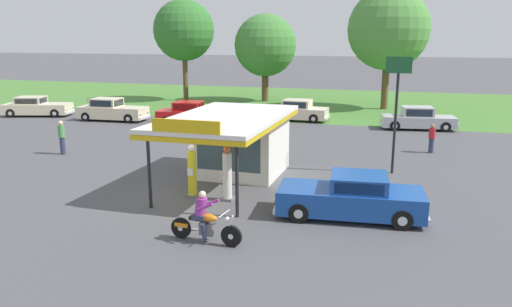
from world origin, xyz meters
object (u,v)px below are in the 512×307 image
at_px(featured_classic_sedan, 351,198).
at_px(parked_car_back_row_centre_right, 418,119).
at_px(parked_car_back_row_right, 295,111).
at_px(parked_car_back_row_far_left, 36,107).
at_px(gas_pump_offside, 227,176).
at_px(roadside_pole_sign, 397,96).
at_px(parked_car_second_row_spare, 112,111).
at_px(motorcycle_with_rider, 204,221).
at_px(gas_pump_nearside, 192,173).
at_px(parked_car_back_row_far_right, 192,114).
at_px(bystander_admiring_sedan, 432,138).
at_px(bystander_chatting_near_pumps, 62,137).

bearing_deg(featured_classic_sedan, parked_car_back_row_centre_right, 82.46).
distance_m(parked_car_back_row_centre_right, parked_car_back_row_right, 8.70).
bearing_deg(featured_classic_sedan, parked_car_back_row_far_left, 149.40).
bearing_deg(gas_pump_offside, roadside_pole_sign, 44.84).
bearing_deg(parked_car_second_row_spare, parked_car_back_row_right, 17.34).
relative_size(motorcycle_with_rider, parked_car_back_row_right, 0.45).
relative_size(gas_pump_nearside, featured_classic_sedan, 0.39).
bearing_deg(parked_car_back_row_far_right, parked_car_back_row_centre_right, 10.32).
bearing_deg(parked_car_second_row_spare, motorcycle_with_rider, -50.73).
xyz_separation_m(gas_pump_offside, bystander_admiring_sedan, (7.56, 10.46, -0.15)).
relative_size(motorcycle_with_rider, featured_classic_sedan, 0.45).
relative_size(parked_car_back_row_centre_right, roadside_pole_sign, 0.98).
relative_size(gas_pump_offside, bystander_admiring_sedan, 1.34).
bearing_deg(gas_pump_nearside, gas_pump_offside, 0.00).
bearing_deg(parked_car_back_row_far_right, gas_pump_nearside, -65.67).
bearing_deg(parked_car_back_row_right, gas_pump_nearside, -89.28).
height_order(featured_classic_sedan, parked_car_second_row_spare, parked_car_second_row_spare).
xyz_separation_m(gas_pump_nearside, parked_car_back_row_centre_right, (8.38, 17.46, -0.26)).
height_order(motorcycle_with_rider, roadside_pole_sign, roadside_pole_sign).
distance_m(gas_pump_offside, motorcycle_with_rider, 3.90).
height_order(parked_car_back_row_right, parked_car_back_row_far_left, parked_car_back_row_right).
distance_m(parked_car_second_row_spare, bystander_chatting_near_pumps, 10.82).
relative_size(parked_car_back_row_centre_right, bystander_chatting_near_pumps, 2.86).
bearing_deg(parked_car_back_row_far_right, featured_classic_sedan, -50.11).
distance_m(gas_pump_offside, bystander_chatting_near_pumps, 11.68).
relative_size(parked_car_back_row_far_left, parked_car_second_row_spare, 1.03).
distance_m(parked_car_back_row_far_right, parked_car_second_row_spare, 6.38).
xyz_separation_m(featured_classic_sedan, bystander_admiring_sedan, (2.96, 10.90, 0.12)).
xyz_separation_m(gas_pump_offside, motorcycle_with_rider, (0.69, -3.83, -0.30)).
bearing_deg(parked_car_back_row_far_right, motorcycle_with_rider, -64.73).
relative_size(featured_classic_sedan, bystander_chatting_near_pumps, 2.92).
distance_m(parked_car_back_row_far_right, parked_car_back_row_centre_right, 15.29).
xyz_separation_m(gas_pump_offside, roadside_pole_sign, (5.75, 5.71, 2.53)).
height_order(parked_car_back_row_right, bystander_admiring_sedan, bystander_admiring_sedan).
distance_m(gas_pump_offside, featured_classic_sedan, 4.63).
xyz_separation_m(gas_pump_nearside, bystander_chatting_near_pumps, (-9.36, 4.50, 0.01)).
bearing_deg(bystander_chatting_near_pumps, bystander_admiring_sedan, 18.00).
bearing_deg(parked_car_back_row_far_right, gas_pump_offside, -61.28).
distance_m(parked_car_back_row_centre_right, bystander_admiring_sedan, 7.02).
relative_size(gas_pump_nearside, parked_car_second_row_spare, 0.39).
distance_m(bystander_admiring_sedan, bystander_chatting_near_pumps, 19.28).
height_order(parked_car_back_row_centre_right, bystander_admiring_sedan, bystander_admiring_sedan).
height_order(gas_pump_offside, parked_car_back_row_far_left, gas_pump_offside).
xyz_separation_m(gas_pump_nearside, parked_car_back_row_right, (-0.23, 18.68, -0.24)).
height_order(gas_pump_nearside, parked_car_second_row_spare, gas_pump_nearside).
bearing_deg(parked_car_back_row_centre_right, gas_pump_nearside, -115.65).
height_order(parked_car_back_row_centre_right, roadside_pole_sign, roadside_pole_sign).
bearing_deg(parked_car_back_row_right, motorcycle_with_rider, -84.07).
relative_size(motorcycle_with_rider, roadside_pole_sign, 0.45).
bearing_deg(motorcycle_with_rider, gas_pump_nearside, 118.76).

